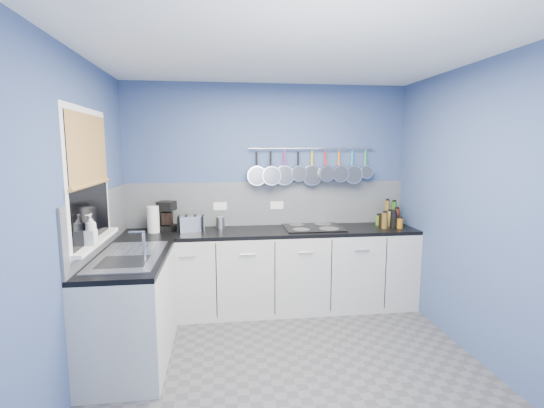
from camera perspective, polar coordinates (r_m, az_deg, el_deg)
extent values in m
cube|color=#47474C|center=(3.52, 2.58, -22.62)|extent=(3.20, 3.00, 0.02)
cube|color=white|center=(3.11, 2.90, 21.59)|extent=(3.20, 3.00, 0.02)
cube|color=#374B7A|center=(4.55, -0.61, 1.36)|extent=(3.20, 0.02, 2.50)
cube|color=#374B7A|center=(1.65, 12.14, -11.07)|extent=(3.20, 0.02, 2.50)
cube|color=#374B7A|center=(3.21, -26.91, -2.39)|extent=(0.02, 3.00, 2.50)
cube|color=#374B7A|center=(3.70, 28.07, -1.16)|extent=(0.02, 3.00, 2.50)
cube|color=gray|center=(4.54, -0.57, 0.07)|extent=(3.20, 0.02, 0.50)
cube|color=gray|center=(3.78, -23.50, -2.24)|extent=(0.02, 1.80, 0.50)
cube|color=#B8B7B3|center=(4.42, -0.11, -9.74)|extent=(3.20, 0.60, 0.86)
cube|color=black|center=(4.30, -0.11, -4.03)|extent=(3.20, 0.60, 0.04)
cube|color=#B8B7B3|center=(3.63, -19.66, -14.33)|extent=(0.60, 1.20, 0.86)
cube|color=black|center=(3.48, -20.01, -7.46)|extent=(0.60, 1.20, 0.04)
cube|color=white|center=(3.44, -25.03, 3.43)|extent=(0.01, 1.00, 1.10)
cube|color=black|center=(3.44, -24.95, 3.43)|extent=(0.01, 0.90, 1.00)
cube|color=#A47540|center=(3.43, -25.05, 7.18)|extent=(0.01, 0.90, 0.55)
cube|color=white|center=(3.51, -24.14, -4.96)|extent=(0.10, 0.98, 0.03)
cube|color=silver|center=(3.48, -20.03, -7.08)|extent=(0.50, 0.95, 0.01)
cube|color=white|center=(4.50, -7.53, -0.33)|extent=(0.15, 0.01, 0.09)
cube|color=white|center=(4.54, 0.70, -0.18)|extent=(0.15, 0.01, 0.09)
cylinder|color=silver|center=(4.54, 5.81, 8.01)|extent=(1.45, 0.02, 0.02)
imported|color=white|center=(3.31, -24.79, -3.36)|extent=(0.12, 0.12, 0.24)
imported|color=white|center=(3.31, -24.80, -3.95)|extent=(0.09, 0.09, 0.17)
cylinder|color=white|center=(4.32, -16.84, -2.16)|extent=(0.14, 0.14, 0.28)
cube|color=silver|center=(4.31, -11.68, -2.79)|extent=(0.29, 0.21, 0.17)
cylinder|color=silver|center=(4.38, -7.50, -2.72)|extent=(0.12, 0.12, 0.14)
cube|color=black|center=(4.44, 5.89, -3.34)|extent=(0.64, 0.56, 0.01)
cylinder|color=#265919|center=(4.80, 17.23, -1.26)|extent=(0.06, 0.06, 0.27)
cylinder|color=brown|center=(4.75, 16.35, -1.21)|extent=(0.05, 0.05, 0.28)
cylinder|color=#3F721E|center=(4.72, 15.18, -2.28)|extent=(0.06, 0.06, 0.11)
cylinder|color=#4C190C|center=(4.69, 17.63, -1.89)|extent=(0.06, 0.06, 0.20)
cylinder|color=olive|center=(4.69, 16.70, -2.05)|extent=(0.06, 0.06, 0.17)
cylinder|color=black|center=(4.62, 15.55, -2.38)|extent=(0.06, 0.06, 0.13)
cylinder|color=#8C5914|center=(4.60, 18.06, -2.67)|extent=(0.07, 0.07, 0.11)
cylinder|color=black|center=(4.58, 17.20, -2.19)|extent=(0.07, 0.07, 0.19)
cylinder|color=brown|center=(4.53, 16.04, -2.33)|extent=(0.07, 0.07, 0.18)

